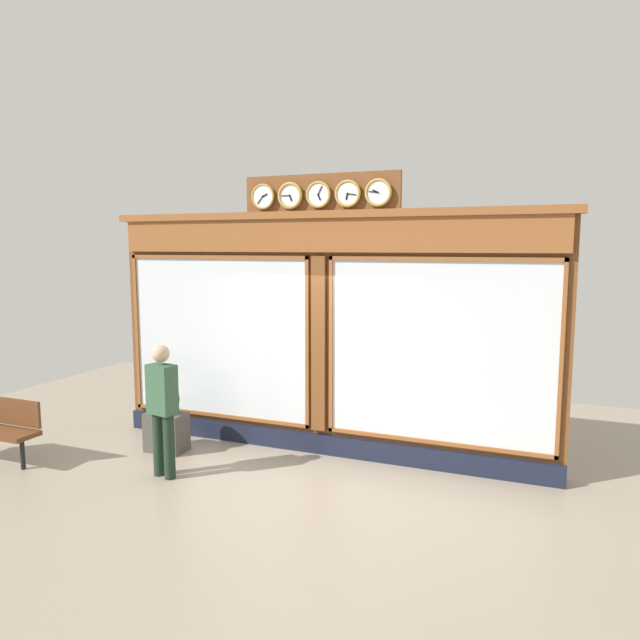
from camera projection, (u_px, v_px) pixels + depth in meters
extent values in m
plane|color=gray|center=(212.00, 547.00, 5.65)|extent=(14.00, 14.00, 0.00)
cube|color=brown|center=(324.00, 337.00, 8.16)|extent=(6.40, 0.30, 3.26)
cube|color=#191E33|center=(319.00, 444.00, 8.19)|extent=(6.40, 0.08, 0.28)
cube|color=brown|center=(319.00, 235.00, 7.81)|extent=(6.27, 0.08, 0.45)
cube|color=brown|center=(319.00, 215.00, 7.79)|extent=(6.53, 0.20, 0.10)
cube|color=silver|center=(438.00, 352.00, 7.41)|extent=(2.85, 0.02, 2.31)
cube|color=brown|center=(440.00, 259.00, 7.25)|extent=(2.95, 0.04, 0.05)
cube|color=brown|center=(436.00, 442.00, 7.54)|extent=(2.95, 0.04, 0.05)
cube|color=brown|center=(561.00, 361.00, 6.86)|extent=(0.05, 0.04, 2.41)
cube|color=brown|center=(331.00, 345.00, 7.94)|extent=(0.05, 0.04, 2.41)
cube|color=silver|center=(218.00, 337.00, 8.62)|extent=(2.85, 0.02, 2.31)
cube|color=brown|center=(215.00, 257.00, 8.46)|extent=(2.95, 0.04, 0.05)
cube|color=brown|center=(219.00, 415.00, 8.75)|extent=(2.95, 0.04, 0.05)
cube|color=brown|center=(137.00, 332.00, 9.14)|extent=(0.05, 0.04, 2.41)
cube|color=brown|center=(307.00, 344.00, 8.07)|extent=(0.05, 0.04, 2.41)
cube|color=brown|center=(319.00, 344.00, 8.00)|extent=(0.20, 0.10, 2.41)
cube|color=brown|center=(321.00, 195.00, 7.80)|extent=(2.20, 0.06, 0.56)
cylinder|color=white|center=(378.00, 192.00, 7.42)|extent=(0.29, 0.02, 0.29)
torus|color=#B79347|center=(378.00, 192.00, 7.41)|extent=(0.36, 0.04, 0.36)
cube|color=black|center=(375.00, 191.00, 7.42)|extent=(0.08, 0.01, 0.05)
cube|color=black|center=(373.00, 192.00, 7.43)|extent=(0.12, 0.01, 0.03)
sphere|color=black|center=(378.00, 192.00, 7.40)|extent=(0.02, 0.02, 0.02)
cylinder|color=white|center=(348.00, 194.00, 7.57)|extent=(0.29, 0.02, 0.29)
torus|color=#B79347|center=(348.00, 194.00, 7.57)|extent=(0.36, 0.04, 0.36)
cube|color=black|center=(347.00, 197.00, 7.57)|extent=(0.03, 0.01, 0.08)
cube|color=black|center=(352.00, 194.00, 7.54)|extent=(0.12, 0.01, 0.03)
sphere|color=black|center=(347.00, 193.00, 7.55)|extent=(0.02, 0.02, 0.02)
cylinder|color=white|center=(318.00, 195.00, 7.72)|extent=(0.29, 0.02, 0.29)
torus|color=#B79347|center=(318.00, 195.00, 7.72)|extent=(0.36, 0.04, 0.36)
cube|color=black|center=(319.00, 197.00, 7.71)|extent=(0.05, 0.01, 0.08)
cube|color=black|center=(320.00, 190.00, 7.69)|extent=(0.07, 0.01, 0.11)
sphere|color=black|center=(318.00, 194.00, 7.71)|extent=(0.02, 0.02, 0.02)
cylinder|color=white|center=(290.00, 196.00, 7.88)|extent=(0.29, 0.02, 0.29)
torus|color=#B79347|center=(290.00, 196.00, 7.87)|extent=(0.37, 0.05, 0.37)
cube|color=black|center=(291.00, 198.00, 7.86)|extent=(0.05, 0.01, 0.08)
cube|color=black|center=(285.00, 196.00, 7.89)|extent=(0.12, 0.01, 0.01)
sphere|color=black|center=(289.00, 195.00, 7.86)|extent=(0.02, 0.02, 0.02)
cylinder|color=white|center=(263.00, 197.00, 8.03)|extent=(0.29, 0.02, 0.29)
torus|color=#B79347|center=(263.00, 197.00, 8.03)|extent=(0.35, 0.03, 0.35)
cube|color=black|center=(265.00, 195.00, 8.00)|extent=(0.08, 0.01, 0.05)
cube|color=black|center=(260.00, 200.00, 8.04)|extent=(0.09, 0.01, 0.10)
sphere|color=black|center=(262.00, 196.00, 8.01)|extent=(0.02, 0.02, 0.02)
cylinder|color=#1C2F21|center=(159.00, 444.00, 7.39)|extent=(0.14, 0.14, 0.82)
cylinder|color=#1C2F21|center=(169.00, 447.00, 7.28)|extent=(0.14, 0.14, 0.82)
cube|color=#33563D|center=(162.00, 389.00, 7.24)|extent=(0.40, 0.29, 0.62)
sphere|color=tan|center=(161.00, 354.00, 7.19)|extent=(0.22, 0.22, 0.22)
cube|color=#4C4742|center=(167.00, 432.00, 8.28)|extent=(0.56, 0.36, 0.55)
sphere|color=#285623|center=(165.00, 399.00, 8.22)|extent=(0.39, 0.39, 0.39)
cube|color=#5B3319|center=(1.00, 410.00, 7.90)|extent=(1.40, 0.04, 0.36)
cylinder|color=black|center=(22.00, 452.00, 7.60)|extent=(0.06, 0.06, 0.45)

